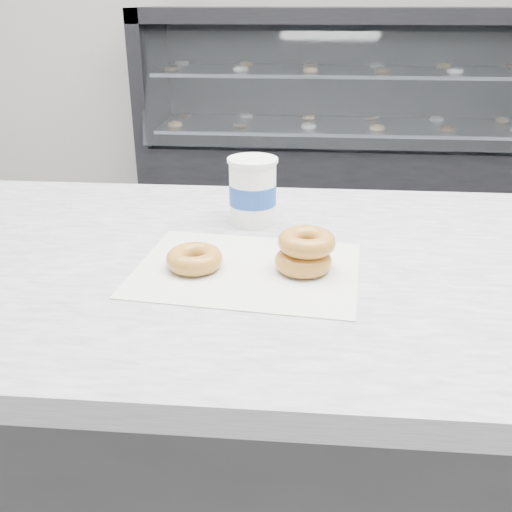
{
  "coord_description": "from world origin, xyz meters",
  "views": [
    {
      "loc": [
        -0.22,
        -1.44,
        1.28
      ],
      "look_at": [
        -0.29,
        -0.64,
        0.92
      ],
      "focal_mm": 40.0,
      "sensor_mm": 36.0,
      "label": 1
    }
  ],
  "objects_px": {
    "donut_single": "(194,259)",
    "coffee_cup": "(253,190)",
    "counter": "(409,475)",
    "display_case": "(340,140)",
    "donut_stack": "(305,252)"
  },
  "relations": [
    {
      "from": "counter",
      "to": "donut_stack",
      "type": "relative_size",
      "value": 25.28
    },
    {
      "from": "donut_single",
      "to": "coffee_cup",
      "type": "xyz_separation_m",
      "value": [
        0.07,
        0.21,
        0.05
      ]
    },
    {
      "from": "counter",
      "to": "donut_stack",
      "type": "xyz_separation_m",
      "value": [
        -0.21,
        -0.05,
        0.48
      ]
    },
    {
      "from": "donut_single",
      "to": "donut_stack",
      "type": "height_order",
      "value": "donut_stack"
    },
    {
      "from": "counter",
      "to": "display_case",
      "type": "height_order",
      "value": "display_case"
    },
    {
      "from": "donut_single",
      "to": "donut_stack",
      "type": "bearing_deg",
      "value": 2.55
    },
    {
      "from": "counter",
      "to": "donut_single",
      "type": "xyz_separation_m",
      "value": [
        -0.38,
        -0.05,
        0.47
      ]
    },
    {
      "from": "counter",
      "to": "coffee_cup",
      "type": "height_order",
      "value": "coffee_cup"
    },
    {
      "from": "display_case",
      "to": "coffee_cup",
      "type": "bearing_deg",
      "value": -96.95
    },
    {
      "from": "counter",
      "to": "donut_stack",
      "type": "bearing_deg",
      "value": -167.56
    },
    {
      "from": "donut_stack",
      "to": "coffee_cup",
      "type": "relative_size",
      "value": 0.98
    },
    {
      "from": "counter",
      "to": "display_case",
      "type": "bearing_deg",
      "value": 90.0
    },
    {
      "from": "coffee_cup",
      "to": "counter",
      "type": "bearing_deg",
      "value": -15.35
    },
    {
      "from": "counter",
      "to": "donut_single",
      "type": "height_order",
      "value": "donut_single"
    },
    {
      "from": "counter",
      "to": "display_case",
      "type": "relative_size",
      "value": 1.28
    }
  ]
}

